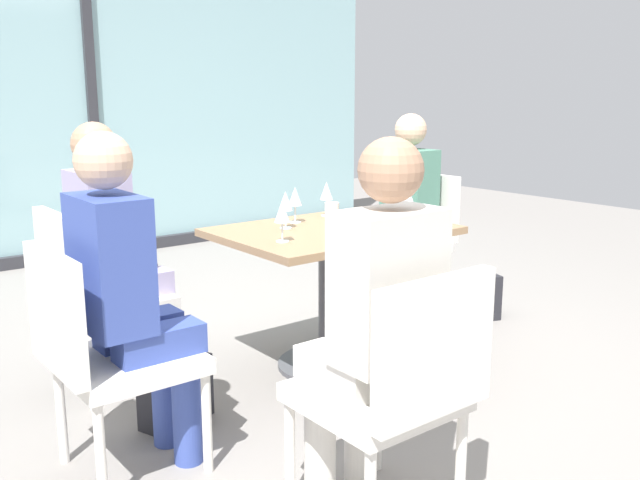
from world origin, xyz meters
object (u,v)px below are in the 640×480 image
at_px(person_far_left, 113,243).
at_px(wine_glass_4, 327,192).
at_px(chair_far_left, 93,289).
at_px(handbag_0, 176,391).
at_px(person_side_end, 128,288).
at_px(handbag_1, 474,297).
at_px(chair_front_left, 397,384).
at_px(chair_side_end, 102,348).
at_px(wine_glass_2, 408,196).
at_px(wine_glass_1, 295,197).
at_px(cell_phone_on_table, 375,211).
at_px(dining_table_main, 332,269).
at_px(person_far_right, 402,204).
at_px(person_front_left, 374,313).
at_px(coffee_cup, 332,211).
at_px(wine_glass_0, 282,213).
at_px(chair_far_right, 413,233).
at_px(wine_glass_3, 285,202).

height_order(person_far_left, wine_glass_4, person_far_left).
xyz_separation_m(chair_far_left, handbag_0, (0.13, -0.54, -0.36)).
height_order(person_far_left, person_side_end, same).
distance_m(person_far_left, handbag_1, 2.23).
bearing_deg(chair_front_left, chair_side_end, 124.89).
xyz_separation_m(chair_front_left, wine_glass_2, (1.11, 1.07, 0.37)).
bearing_deg(wine_glass_2, chair_front_left, -136.08).
bearing_deg(handbag_1, person_side_end, -152.25).
bearing_deg(wine_glass_1, handbag_1, -8.07).
distance_m(person_side_end, wine_glass_2, 1.62).
bearing_deg(person_far_left, cell_phone_on_table, -9.89).
distance_m(dining_table_main, handbag_0, 1.00).
bearing_deg(person_side_end, person_far_right, 19.84).
relative_size(person_front_left, coffee_cup, 14.00).
bearing_deg(wine_glass_0, chair_far_right, 22.14).
distance_m(person_far_left, coffee_cup, 1.12).
bearing_deg(person_front_left, wine_glass_3, 67.14).
bearing_deg(person_front_left, wine_glass_0, 71.91).
distance_m(person_far_right, handbag_1, 0.74).
height_order(person_side_end, person_front_left, same).
bearing_deg(person_far_right, coffee_cup, -160.50).
xyz_separation_m(person_far_left, cell_phone_on_table, (1.43, -0.25, 0.03)).
distance_m(wine_glass_1, wine_glass_2, 0.58).
distance_m(chair_side_end, chair_front_left, 1.06).
height_order(chair_far_right, cell_phone_on_table, chair_far_right).
xyz_separation_m(cell_phone_on_table, handbag_0, (-1.40, -0.29, -0.59)).
distance_m(wine_glass_2, wine_glass_3, 0.65).
distance_m(person_far_right, person_side_end, 2.28).
height_order(chair_far_right, coffee_cup, chair_far_right).
bearing_deg(cell_phone_on_table, dining_table_main, -147.77).
relative_size(chair_front_left, wine_glass_0, 4.70).
distance_m(person_side_end, wine_glass_0, 0.84).
relative_size(chair_front_left, person_front_left, 0.69).
bearing_deg(cell_phone_on_table, chair_side_end, -155.31).
xyz_separation_m(chair_side_end, wine_glass_2, (1.71, 0.19, 0.37)).
bearing_deg(wine_glass_4, chair_side_end, -158.51).
relative_size(wine_glass_3, handbag_1, 0.62).
xyz_separation_m(chair_far_left, person_far_left, (0.11, -0.00, 0.20)).
bearing_deg(person_side_end, wine_glass_2, 6.89).
xyz_separation_m(chair_front_left, person_far_right, (1.64, 1.64, 0.20)).
height_order(wine_glass_1, wine_glass_4, same).
bearing_deg(cell_phone_on_table, person_far_right, 36.95).
bearing_deg(coffee_cup, person_far_left, 165.36).
bearing_deg(wine_glass_2, wine_glass_3, 158.23).
bearing_deg(wine_glass_1, chair_far_left, 166.22).
bearing_deg(person_front_left, wine_glass_2, 40.84).
distance_m(wine_glass_2, handbag_0, 1.51).
bearing_deg(cell_phone_on_table, handbag_0, -159.98).
distance_m(person_front_left, wine_glass_3, 1.31).
xyz_separation_m(person_side_end, wine_glass_2, (1.60, 0.19, 0.16)).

